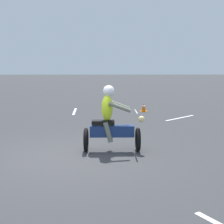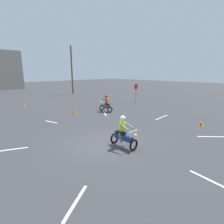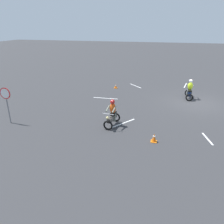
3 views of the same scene
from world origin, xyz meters
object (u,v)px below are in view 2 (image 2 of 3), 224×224
at_px(stop_sign, 136,89).
at_px(traffic_cone_mid_center, 201,123).
at_px(traffic_cone_mid_left, 24,105).
at_px(motorcycle_rider_foreground, 123,133).
at_px(traffic_cone_near_left, 75,111).
at_px(motorcycle_rider_background, 106,104).
at_px(utility_pole_near, 72,70).

xyz_separation_m(stop_sign, traffic_cone_mid_center, (-4.56, -9.41, -1.45)).
bearing_deg(traffic_cone_mid_left, stop_sign, -30.97).
bearing_deg(motorcycle_rider_foreground, traffic_cone_mid_center, 166.29).
bearing_deg(stop_sign, traffic_cone_near_left, 179.08).
relative_size(traffic_cone_near_left, traffic_cone_mid_left, 1.15).
bearing_deg(motorcycle_rider_foreground, traffic_cone_mid_left, -90.28).
bearing_deg(traffic_cone_mid_center, traffic_cone_mid_left, 112.30).
height_order(stop_sign, traffic_cone_near_left, stop_sign).
xyz_separation_m(motorcycle_rider_background, traffic_cone_mid_center, (1.74, -8.16, -0.54)).
bearing_deg(traffic_cone_near_left, traffic_cone_mid_center, -65.36).
bearing_deg(motorcycle_rider_background, traffic_cone_mid_center, -71.06).
bearing_deg(stop_sign, utility_pole_near, 95.17).
bearing_deg(utility_pole_near, traffic_cone_near_left, -121.92).
height_order(motorcycle_rider_foreground, utility_pole_near, utility_pole_near).
relative_size(traffic_cone_near_left, utility_pole_near, 0.06).
bearing_deg(traffic_cone_mid_center, utility_pole_near, 81.21).
distance_m(traffic_cone_near_left, utility_pole_near, 15.20).
relative_size(motorcycle_rider_background, traffic_cone_mid_left, 3.97).
bearing_deg(motorcycle_rider_background, stop_sign, 18.10).
height_order(motorcycle_rider_background, traffic_cone_mid_center, motorcycle_rider_background).
distance_m(traffic_cone_mid_center, utility_pole_near, 22.64).
height_order(traffic_cone_mid_left, utility_pole_near, utility_pole_near).
height_order(motorcycle_rider_foreground, motorcycle_rider_background, same).
height_order(motorcycle_rider_foreground, traffic_cone_mid_center, motorcycle_rider_foreground).
distance_m(motorcycle_rider_foreground, traffic_cone_near_left, 8.28).
bearing_deg(traffic_cone_mid_center, traffic_cone_near_left, 114.64).
height_order(stop_sign, traffic_cone_mid_center, stop_sign).
xyz_separation_m(motorcycle_rider_background, traffic_cone_mid_left, (-4.86, 7.95, -0.52)).
xyz_separation_m(traffic_cone_near_left, utility_pole_near, (7.79, 12.51, 3.72)).
xyz_separation_m(motorcycle_rider_foreground, traffic_cone_near_left, (2.26, 7.95, -0.49)).
relative_size(motorcycle_rider_background, stop_sign, 0.72).
bearing_deg(traffic_cone_mid_left, traffic_cone_mid_center, -67.70).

